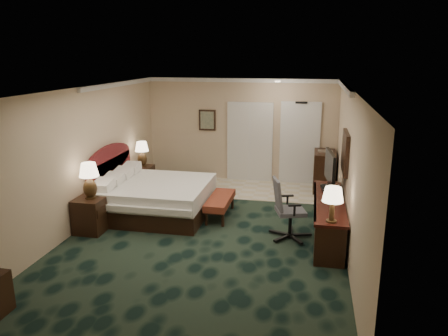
% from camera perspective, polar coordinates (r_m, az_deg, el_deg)
% --- Properties ---
extents(floor, '(5.00, 7.50, 0.00)m').
position_cam_1_polar(floor, '(8.41, -2.05, -8.46)').
color(floor, black).
rests_on(floor, ground).
extents(ceiling, '(5.00, 7.50, 0.00)m').
position_cam_1_polar(ceiling, '(7.76, -2.24, 10.21)').
color(ceiling, white).
rests_on(ceiling, wall_back).
extents(wall_back, '(5.00, 0.00, 2.70)m').
position_cam_1_polar(wall_back, '(11.58, 2.21, 4.95)').
color(wall_back, '#CCAE95').
rests_on(wall_back, ground).
extents(wall_front, '(5.00, 0.00, 2.70)m').
position_cam_1_polar(wall_front, '(4.61, -13.27, -10.74)').
color(wall_front, '#CCAE95').
rests_on(wall_front, ground).
extents(wall_left, '(0.00, 7.50, 2.70)m').
position_cam_1_polar(wall_left, '(8.89, -18.02, 1.25)').
color(wall_left, '#CCAE95').
rests_on(wall_left, ground).
extents(wall_right, '(0.00, 7.50, 2.70)m').
position_cam_1_polar(wall_right, '(7.79, 16.03, -0.41)').
color(wall_right, '#CCAE95').
rests_on(wall_right, ground).
extents(crown_molding, '(5.00, 7.50, 0.10)m').
position_cam_1_polar(crown_molding, '(7.76, -2.23, 9.85)').
color(crown_molding, silver).
rests_on(crown_molding, wall_back).
extents(tile_patch, '(3.20, 1.70, 0.01)m').
position_cam_1_polar(tile_patch, '(10.96, 6.08, -2.91)').
color(tile_patch, beige).
rests_on(tile_patch, ground).
extents(headboard, '(0.12, 2.00, 1.40)m').
position_cam_1_polar(headboard, '(9.87, -14.62, -1.10)').
color(headboard, '#4E141A').
rests_on(headboard, ground).
extents(entry_door, '(1.02, 0.06, 2.18)m').
position_cam_1_polar(entry_door, '(11.46, 9.85, 3.12)').
color(entry_door, silver).
rests_on(entry_door, ground).
extents(closet_doors, '(1.20, 0.06, 2.10)m').
position_cam_1_polar(closet_doors, '(11.56, 3.39, 3.40)').
color(closet_doors, silver).
rests_on(closet_doors, ground).
extents(wall_art, '(0.45, 0.06, 0.55)m').
position_cam_1_polar(wall_art, '(11.68, -2.20, 6.27)').
color(wall_art, '#4F6056').
rests_on(wall_art, wall_back).
extents(wall_mirror, '(0.05, 0.95, 0.75)m').
position_cam_1_polar(wall_mirror, '(8.33, 15.56, 1.98)').
color(wall_mirror, white).
rests_on(wall_mirror, wall_right).
extents(bed, '(2.17, 2.01, 0.69)m').
position_cam_1_polar(bed, '(9.35, -8.81, -3.94)').
color(bed, white).
rests_on(bed, ground).
extents(nightstand_near, '(0.53, 0.61, 0.67)m').
position_cam_1_polar(nightstand_near, '(8.74, -16.95, -5.84)').
color(nightstand_near, black).
rests_on(nightstand_near, ground).
extents(nightstand_far, '(0.49, 0.56, 0.61)m').
position_cam_1_polar(nightstand_far, '(11.04, -10.62, -1.35)').
color(nightstand_far, black).
rests_on(nightstand_far, ground).
extents(lamp_near, '(0.41, 0.41, 0.69)m').
position_cam_1_polar(lamp_near, '(8.52, -17.16, -1.60)').
color(lamp_near, black).
rests_on(lamp_near, nightstand_near).
extents(lamp_far, '(0.37, 0.37, 0.62)m').
position_cam_1_polar(lamp_far, '(10.90, -10.66, 1.80)').
color(lamp_far, black).
rests_on(lamp_far, nightstand_far).
extents(bed_bench, '(0.44, 1.26, 0.43)m').
position_cam_1_polar(bed_bench, '(9.14, -0.53, -5.08)').
color(bed_bench, maroon).
rests_on(bed_bench, ground).
extents(desk, '(0.54, 2.52, 0.73)m').
position_cam_1_polar(desk, '(8.31, 13.42, -6.47)').
color(desk, black).
rests_on(desk, ground).
extents(tv, '(0.19, 0.96, 0.75)m').
position_cam_1_polar(tv, '(8.72, 13.65, -0.37)').
color(tv, black).
rests_on(tv, desk).
extents(desk_lamp, '(0.38, 0.38, 0.58)m').
position_cam_1_polar(desk_lamp, '(7.06, 13.97, -4.65)').
color(desk_lamp, black).
rests_on(desk_lamp, desk).
extents(desk_chair, '(0.81, 0.78, 1.14)m').
position_cam_1_polar(desk_chair, '(8.09, 8.71, -5.25)').
color(desk_chair, '#484848').
rests_on(desk_chair, ground).
extents(minibar, '(0.52, 0.93, 0.98)m').
position_cam_1_polar(minibar, '(11.08, 12.95, -0.41)').
color(minibar, black).
rests_on(minibar, ground).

